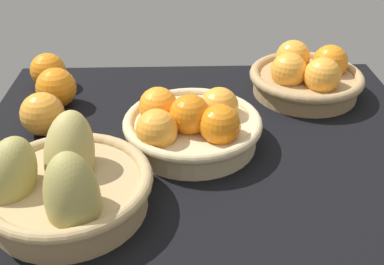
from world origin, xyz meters
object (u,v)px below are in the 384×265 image
basket_center (191,125)px  loose_orange_front_gap (56,88)px  loose_orange_side_gap (48,71)px  basket_far_right (306,76)px  loose_orange_back_gap (42,114)px  basket_near_left_pears (63,186)px

basket_center → loose_orange_front_gap: 31.16cm
basket_center → loose_orange_side_gap: size_ratio=3.22×
basket_far_right → loose_orange_back_gap: bearing=-164.3°
loose_orange_front_gap → loose_orange_back_gap: size_ratio=1.01×
loose_orange_back_gap → basket_center: bearing=-9.7°
basket_near_left_pears → loose_orange_back_gap: 23.43cm
basket_near_left_pears → loose_orange_front_gap: 33.63cm
basket_center → loose_orange_front_gap: bearing=150.4°
loose_orange_front_gap → loose_orange_back_gap: (-0.23, -10.72, -0.04)cm
loose_orange_back_gap → basket_far_right: bearing=15.7°
basket_far_right → loose_orange_side_gap: (-56.09, 5.02, -0.17)cm
loose_orange_front_gap → loose_orange_side_gap: bearing=112.5°
loose_orange_front_gap → loose_orange_side_gap: size_ratio=1.06×
basket_center → basket_near_left_pears: bearing=-137.9°
basket_near_left_pears → basket_far_right: bearing=39.6°
basket_center → loose_orange_back_gap: size_ratio=3.06×
basket_center → basket_far_right: size_ratio=1.03×
loose_orange_front_gap → loose_orange_side_gap: loose_orange_front_gap is taller
loose_orange_front_gap → loose_orange_side_gap: (-3.74, 9.05, -0.25)cm
loose_orange_back_gap → loose_orange_side_gap: (-3.51, 19.77, -0.20)cm
basket_near_left_pears → loose_orange_side_gap: size_ratio=3.51×
basket_center → loose_orange_side_gap: basket_center is taller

